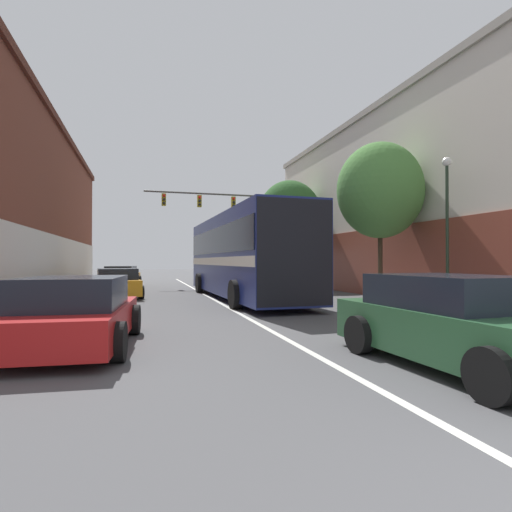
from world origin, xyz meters
TOP-DOWN VIEW (x-y plane):
  - lane_center_line at (0.00, 15.03)m, footprint 0.14×42.06m
  - building_right_storefront at (10.59, 15.41)m, footprint 6.52×24.83m
  - bus at (1.29, 16.20)m, footprint 3.08×12.12m
  - hatchback_foreground at (1.79, 4.22)m, footprint 2.23×4.40m
  - parked_car_left_near at (-4.04, 18.20)m, footprint 2.42×4.25m
  - parked_car_left_mid at (-4.22, 25.88)m, footprint 2.41×4.61m
  - parked_car_left_far at (-4.11, 7.23)m, footprint 2.33×4.18m
  - traffic_signal_gantry at (2.77, 26.04)m, footprint 8.63×0.36m
  - street_lamp at (6.64, 9.92)m, footprint 0.30×0.30m
  - street_tree_near at (5.94, 12.68)m, footprint 3.38×3.04m
  - street_tree_far at (5.68, 21.91)m, footprint 3.92×3.52m

SIDE VIEW (x-z plane):
  - lane_center_line at x=0.00m, z-range 0.00..0.01m
  - parked_car_left_near at x=-4.04m, z-range -0.03..1.28m
  - parked_car_left_far at x=-4.11m, z-range -0.03..1.32m
  - parked_car_left_mid at x=-4.22m, z-range -0.02..1.31m
  - hatchback_foreground at x=1.79m, z-range -0.03..1.39m
  - bus at x=1.29m, z-range 0.22..3.79m
  - street_lamp at x=6.64m, z-range 0.27..5.31m
  - street_tree_near at x=5.94m, z-range 1.26..7.50m
  - street_tree_far at x=5.68m, z-range 1.11..7.67m
  - building_right_storefront at x=10.59m, z-range 0.11..9.12m
  - traffic_signal_gantry at x=2.77m, z-range 1.62..8.14m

